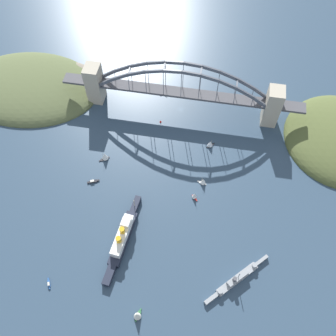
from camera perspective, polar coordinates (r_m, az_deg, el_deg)
ground_plane at (r=396.61m, az=1.99°, el=9.00°), size 1400.00×1400.00×0.00m
harbor_arch_bridge at (r=378.84m, az=2.10°, el=11.40°), size 243.64×17.92×59.19m
headland_east_shore at (r=444.08m, az=-20.15°, el=11.55°), size 154.88×111.03×25.95m
ocean_liner at (r=316.75m, az=-6.98°, el=-10.50°), size 15.12×81.41×18.68m
naval_cruiser at (r=311.12m, az=10.50°, el=-16.40°), size 47.79×47.83×17.21m
seaplane_taxiing_near_bridge at (r=412.32m, az=-0.65°, el=11.87°), size 8.63×8.80×4.88m
small_boat_0 at (r=321.66m, az=-17.80°, el=-16.53°), size 5.15×8.78×2.45m
small_boat_1 at (r=359.09m, az=-9.67°, el=1.83°), size 9.73×8.53×10.66m
small_boat_2 at (r=298.72m, az=-4.75°, el=-21.59°), size 6.67×10.22×11.33m
small_boat_3 at (r=334.12m, az=4.06°, el=-4.24°), size 6.37×6.55×8.04m
small_boat_4 at (r=365.75m, az=6.49°, el=3.72°), size 8.10×7.93×8.47m
small_boat_5 at (r=350.65m, az=-11.43°, el=-2.03°), size 10.96×6.04×2.43m
small_boat_6 at (r=341.69m, az=5.40°, el=-2.03°), size 8.68×5.95×8.63m
channel_marker_buoy at (r=384.40m, az=-1.16°, el=7.17°), size 2.20×2.20×2.75m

